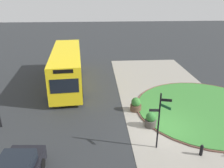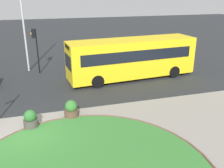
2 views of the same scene
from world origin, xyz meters
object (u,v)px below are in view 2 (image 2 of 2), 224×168
(lamppost_tall, at_px, (23,20))
(planter_near_signpost, at_px, (31,120))
(bus_yellow, at_px, (132,58))
(planter_kerbside, at_px, (71,110))
(traffic_light_near, at_px, (35,41))

(lamppost_tall, relative_size, planter_near_signpost, 8.26)
(planter_near_signpost, bearing_deg, bus_yellow, 37.76)
(planter_near_signpost, height_order, planter_kerbside, planter_kerbside)
(bus_yellow, distance_m, planter_kerbside, 8.28)
(traffic_light_near, bearing_deg, planter_near_signpost, 92.66)
(bus_yellow, height_order, lamppost_tall, lamppost_tall)
(bus_yellow, distance_m, traffic_light_near, 8.49)
(bus_yellow, relative_size, planter_near_signpost, 10.43)
(planter_kerbside, bearing_deg, bus_yellow, 44.08)
(traffic_light_near, bearing_deg, bus_yellow, 160.19)
(traffic_light_near, xyz_separation_m, planter_near_signpost, (-0.53, -9.92, -2.41))
(traffic_light_near, xyz_separation_m, planter_kerbside, (1.72, -9.31, -2.40))
(traffic_light_near, distance_m, lamppost_tall, 2.14)
(bus_yellow, xyz_separation_m, planter_near_signpost, (-8.13, -6.29, -1.29))
(planter_near_signpost, bearing_deg, traffic_light_near, 86.95)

